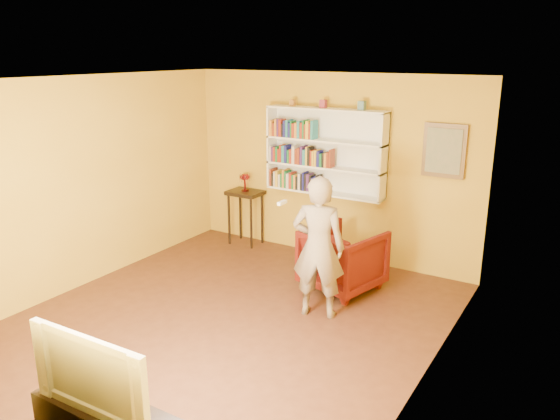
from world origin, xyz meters
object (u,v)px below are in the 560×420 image
at_px(bookshelf, 327,151).
at_px(ruby_lustre, 245,179).
at_px(person, 318,247).
at_px(console_table, 245,200).
at_px(armchair, 343,259).
at_px(television, 101,369).

xyz_separation_m(bookshelf, ruby_lustre, (-1.33, -0.16, -0.53)).
xyz_separation_m(bookshelf, person, (0.79, -1.75, -0.76)).
bearing_deg(ruby_lustre, person, -36.89).
relative_size(console_table, ruby_lustre, 3.13).
distance_m(ruby_lustre, armchair, 2.30).
bearing_deg(console_table, ruby_lustre, 146.31).
bearing_deg(television, ruby_lustre, 110.88).
bearing_deg(bookshelf, ruby_lustre, -173.16).
bearing_deg(bookshelf, television, -83.67).
height_order(ruby_lustre, television, ruby_lustre).
relative_size(armchair, television, 0.81).
height_order(console_table, armchair, console_table).
bearing_deg(person, ruby_lustre, -52.86).
bearing_deg(armchair, television, 101.37).
bearing_deg(armchair, person, 108.94).
height_order(console_table, ruby_lustre, ruby_lustre).
xyz_separation_m(bookshelf, television, (0.52, -4.66, -0.84)).
height_order(person, television, person).
relative_size(armchair, person, 0.54).
xyz_separation_m(bookshelf, armchair, (0.73, -0.93, -1.19)).
xyz_separation_m(ruby_lustre, television, (1.85, -4.50, -0.31)).
relative_size(console_table, armchair, 0.97).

